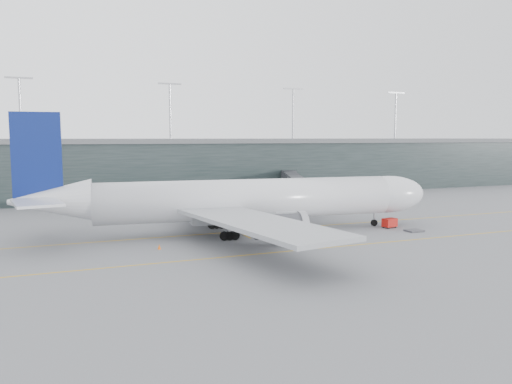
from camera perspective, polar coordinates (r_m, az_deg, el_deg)
name	(u,v)px	position (r m, az deg, el deg)	size (l,w,h in m)	color
ground	(202,230)	(85.07, -6.17, -4.29)	(320.00, 320.00, 0.00)	#5A5A5F
taxiline_a	(209,234)	(81.29, -5.41, -4.77)	(160.00, 0.25, 0.02)	gold
taxiline_b	(243,255)	(66.40, -1.54, -7.25)	(160.00, 0.25, 0.02)	gold
taxiline_lead_main	(200,212)	(105.41, -6.43, -2.25)	(0.25, 60.00, 0.02)	gold
terminal	(146,166)	(140.65, -12.50, 2.88)	(240.00, 36.00, 29.00)	black
main_aircraft	(245,200)	(80.91, -1.28, -0.95)	(68.39, 63.95, 19.17)	silver
jet_bridge	(286,182)	(116.19, 3.46, 1.10)	(18.33, 43.61, 6.83)	#28282C
gse_cart	(390,223)	(89.13, 15.02, -3.40)	(2.64, 1.94, 1.64)	#A5110B
baggage_dolly	(414,231)	(86.91, 17.62, -4.22)	(2.69, 2.15, 0.27)	#3A393F
uld_a	(165,217)	(94.50, -10.37, -2.79)	(2.16, 1.97, 1.60)	#3C3D41
uld_b	(169,215)	(95.07, -9.91, -2.62)	(2.26, 1.87, 1.94)	#3C3D41
uld_c	(182,216)	(95.33, -8.42, -2.68)	(2.12, 1.91, 1.59)	#3C3D41
cone_nose	(393,219)	(96.20, 15.42, -3.04)	(0.45, 0.45, 0.72)	red
cone_wing_stbd	(288,244)	(71.83, 3.69, -5.92)	(0.48, 0.48, 0.76)	#E9590C
cone_wing_port	(236,213)	(99.94, -2.33, -2.47)	(0.48, 0.48, 0.77)	#FD400E
cone_tail	(159,247)	(71.14, -11.00, -6.16)	(0.46, 0.46, 0.73)	#EF5E0D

